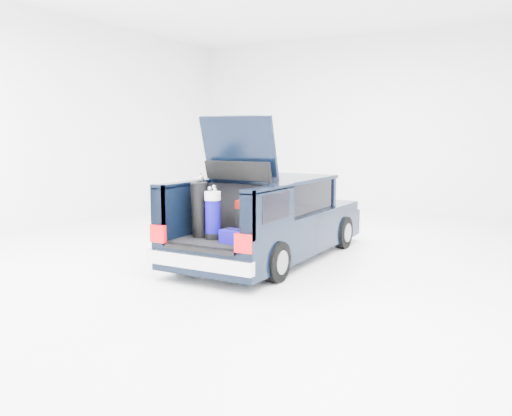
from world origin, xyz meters
The scene contains 6 objects.
ground centered at (0.00, 0.00, 0.00)m, with size 14.00×14.00×0.00m, color white.
car centered at (0.00, 0.11, 0.67)m, with size 1.87×4.65×2.47m.
red_suitcase centered at (0.19, -1.09, 0.88)m, with size 0.39×0.29×0.59m.
black_golf_bag centered at (-0.41, -1.54, 1.03)m, with size 0.27×0.31×0.96m.
blue_golf_bag centered at (-0.15, -1.57, 0.97)m, with size 0.32×0.32×0.83m.
blue_duffel centered at (0.32, -1.69, 0.70)m, with size 0.45×0.33×0.21m.
Camera 1 is at (4.42, -8.33, 2.18)m, focal length 38.00 mm.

